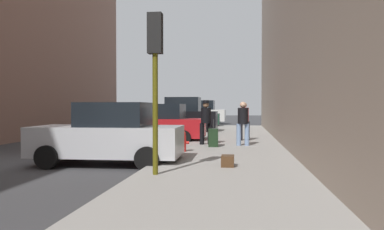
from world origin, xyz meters
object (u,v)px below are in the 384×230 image
parked_dark_green_sedan (194,117)px  fire_hydrant (183,141)px  pedestrian_in_jeans (243,121)px  rolling_suitcase (213,137)px  pedestrian_in_red_jacket (244,119)px  parked_white_van (202,113)px  parked_red_hatchback (160,124)px  duffel_bag (228,161)px  parked_black_suv (181,117)px  pedestrian_with_fedora (206,120)px  parked_silver_sedan (109,135)px  traffic_light (155,58)px

parked_dark_green_sedan → fire_hydrant: parked_dark_green_sedan is taller
pedestrian_in_jeans → parked_dark_green_sedan: bearing=104.5°
rolling_suitcase → pedestrian_in_red_jacket: bearing=66.7°
parked_white_van → parked_red_hatchback: bearing=-90.0°
rolling_suitcase → duffel_bag: (0.71, -4.69, -0.20)m
rolling_suitcase → parked_dark_green_sedan: bearing=100.1°
parked_black_suv → duffel_bag: bearing=-75.9°
fire_hydrant → pedestrian_with_fedora: pedestrian_with_fedora is taller
fire_hydrant → rolling_suitcase: size_ratio=0.68×
pedestrian_in_jeans → pedestrian_in_red_jacket: size_ratio=1.00×
parked_dark_green_sedan → parked_black_suv: bearing=-90.0°
fire_hydrant → pedestrian_in_red_jacket: pedestrian_in_red_jacket is taller
parked_silver_sedan → traffic_light: 3.41m
fire_hydrant → traffic_light: 4.85m
traffic_light → pedestrian_in_red_jacket: bearing=76.9°
pedestrian_in_red_jacket → rolling_suitcase: pedestrian_in_red_jacket is taller
fire_hydrant → pedestrian_in_red_jacket: size_ratio=0.41×
pedestrian_in_jeans → fire_hydrant: bearing=-132.4°
parked_white_van → pedestrian_in_red_jacket: size_ratio=2.72×
parked_white_van → pedestrian_with_fedora: 20.79m
parked_white_van → pedestrian_in_red_jacket: (3.89, -18.65, 0.07)m
parked_black_suv → traffic_light: traffic_light is taller
parked_dark_green_sedan → rolling_suitcase: size_ratio=4.08×
pedestrian_in_red_jacket → duffel_bag: pedestrian_in_red_jacket is taller
parked_black_suv → duffel_bag: 14.06m
traffic_light → parked_white_van: bearing=93.9°
fire_hydrant → rolling_suitcase: (0.90, 1.74, -0.01)m
parked_red_hatchback → duffel_bag: parked_red_hatchback is taller
parked_white_van → pedestrian_in_jeans: (3.82, -20.91, 0.07)m
parked_red_hatchback → traffic_light: traffic_light is taller
parked_red_hatchback → pedestrian_with_fedora: (2.35, -2.07, 0.29)m
parked_dark_green_sedan → traffic_light: (1.85, -21.28, 1.91)m
parked_red_hatchback → fire_hydrant: bearing=-68.3°
parked_white_van → pedestrian_with_fedora: bearing=-83.5°
traffic_light → pedestrian_in_jeans: size_ratio=2.11×
parked_black_suv → traffic_light: size_ratio=1.28×
parked_white_van → rolling_suitcase: 21.56m
parked_white_van → parked_dark_green_sedan: bearing=-90.0°
fire_hydrant → parked_white_van: bearing=94.5°
rolling_suitcase → duffel_bag: rolling_suitcase is taller
parked_silver_sedan → parked_dark_green_sedan: same height
parked_dark_green_sedan → pedestrian_with_fedora: pedestrian_with_fedora is taller
parked_silver_sedan → parked_black_suv: bearing=90.0°
parked_black_suv → rolling_suitcase: bearing=-73.1°
traffic_light → fire_hydrant: bearing=90.7°
parked_silver_sedan → duffel_bag: bearing=-13.1°
parked_silver_sedan → parked_white_van: 25.28m
fire_hydrant → pedestrian_with_fedora: size_ratio=0.40×
parked_red_hatchback → parked_dark_green_sedan: bearing=90.0°
parked_dark_green_sedan → fire_hydrant: size_ratio=6.03×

